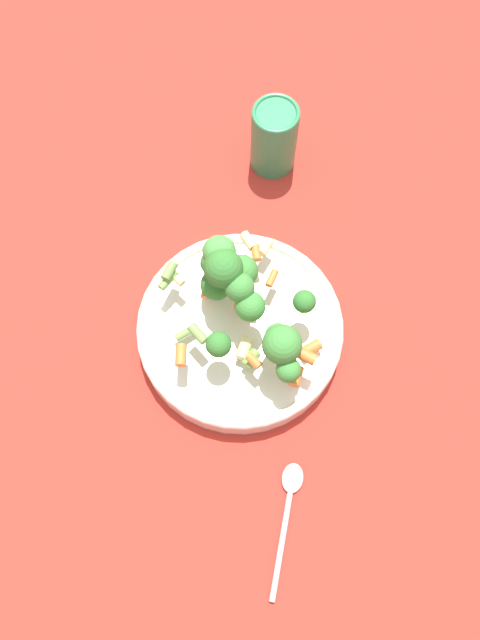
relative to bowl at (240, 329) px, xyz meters
The scene contains 5 objects.
ground_plane 0.02m from the bowl, ahead, with size 3.00×3.00×0.00m, color #B72D23.
bowl is the anchor object (origin of this frame).
pasta_salad 0.08m from the bowl, 129.84° to the left, with size 0.22×0.20×0.10m.
cup 0.28m from the bowl, 133.61° to the left, with size 0.06×0.06×0.11m.
spoon 0.22m from the bowl, 21.54° to the right, with size 0.12×0.13×0.01m.
Camera 1 is at (0.22, -0.16, 0.78)m, focal length 35.00 mm.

